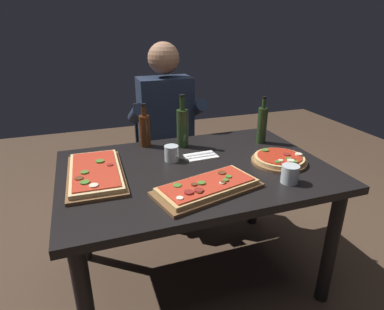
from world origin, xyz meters
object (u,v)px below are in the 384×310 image
object	(u,v)px
pizza_round_far	(279,159)
pizza_rectangular_left	(95,173)
dining_table	(195,183)
tumbler_far_side	(290,175)
diner_chair	(164,153)
oil_bottle_amber	(145,130)
seated_diner	(167,126)
wine_bottle_dark	(262,124)
vinegar_bottle_green	(182,127)
pizza_rectangular_front	(207,187)
tumbler_near_camera	(171,154)

from	to	relation	value
pizza_round_far	pizza_rectangular_left	bearing A→B (deg)	170.55
dining_table	tumbler_far_side	size ratio (longest dim) A/B	15.94
pizza_rectangular_left	diner_chair	world-z (taller)	diner_chair
pizza_rectangular_left	tumbler_far_side	xyz separation A→B (m)	(0.88, -0.38, 0.02)
pizza_round_far	oil_bottle_amber	xyz separation A→B (m)	(-0.64, 0.50, 0.09)
seated_diner	wine_bottle_dark	bearing A→B (deg)	-47.57
pizza_rectangular_left	oil_bottle_amber	bearing A→B (deg)	46.06
tumbler_far_side	diner_chair	world-z (taller)	diner_chair
tumbler_far_side	pizza_rectangular_left	bearing A→B (deg)	156.66
dining_table	seated_diner	distance (m)	0.74
dining_table	vinegar_bottle_green	world-z (taller)	vinegar_bottle_green
pizza_round_far	pizza_rectangular_front	bearing A→B (deg)	-161.07
pizza_rectangular_front	diner_chair	distance (m)	1.16
dining_table	diner_chair	world-z (taller)	diner_chair
oil_bottle_amber	diner_chair	size ratio (longest dim) A/B	0.31
pizza_round_far	tumbler_near_camera	xyz separation A→B (m)	(-0.55, 0.22, 0.02)
pizza_round_far	seated_diner	size ratio (longest dim) A/B	0.23
pizza_rectangular_front	tumbler_far_side	xyz separation A→B (m)	(0.40, -0.05, 0.02)
vinegar_bottle_green	tumbler_far_side	distance (m)	0.72
pizza_rectangular_left	dining_table	bearing A→B (deg)	-7.06
pizza_rectangular_front	seated_diner	world-z (taller)	seated_diner
pizza_rectangular_left	tumbler_near_camera	size ratio (longest dim) A/B	6.23
pizza_rectangular_left	vinegar_bottle_green	distance (m)	0.61
diner_chair	pizza_round_far	bearing A→B (deg)	-66.91
oil_bottle_amber	tumbler_near_camera	size ratio (longest dim) A/B	3.10
pizza_rectangular_left	wine_bottle_dark	distance (m)	1.05
dining_table	pizza_rectangular_front	world-z (taller)	pizza_rectangular_front
pizza_round_far	oil_bottle_amber	size ratio (longest dim) A/B	1.12
pizza_round_far	vinegar_bottle_green	world-z (taller)	vinegar_bottle_green
pizza_round_far	vinegar_bottle_green	distance (m)	0.60
pizza_rectangular_front	tumbler_far_side	bearing A→B (deg)	-7.03
pizza_round_far	vinegar_bottle_green	xyz separation A→B (m)	(-0.42, 0.41, 0.11)
pizza_rectangular_front	wine_bottle_dark	world-z (taller)	wine_bottle_dark
pizza_rectangular_left	seated_diner	size ratio (longest dim) A/B	0.40
tumbler_near_camera	seated_diner	bearing A→B (deg)	76.94
pizza_round_far	wine_bottle_dark	bearing A→B (deg)	77.63
oil_bottle_amber	wine_bottle_dark	bearing A→B (deg)	-14.60
tumbler_near_camera	wine_bottle_dark	bearing A→B (deg)	8.23
pizza_rectangular_left	wine_bottle_dark	size ratio (longest dim) A/B	1.82
vinegar_bottle_green	tumbler_far_side	size ratio (longest dim) A/B	3.67
pizza_rectangular_left	diner_chair	size ratio (longest dim) A/B	0.62
pizza_rectangular_left	tumbler_near_camera	distance (m)	0.42
dining_table	oil_bottle_amber	xyz separation A→B (m)	(-0.18, 0.40, 0.20)
vinegar_bottle_green	tumbler_near_camera	world-z (taller)	vinegar_bottle_green
dining_table	vinegar_bottle_green	xyz separation A→B (m)	(0.03, 0.32, 0.22)
wine_bottle_dark	tumbler_far_side	xyz separation A→B (m)	(-0.15, -0.53, -0.08)
tumbler_near_camera	diner_chair	bearing A→B (deg)	79.03
oil_bottle_amber	seated_diner	bearing A→B (deg)	55.58
wine_bottle_dark	pizza_rectangular_front	bearing A→B (deg)	-139.25
dining_table	pizza_rectangular_left	size ratio (longest dim) A/B	2.60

